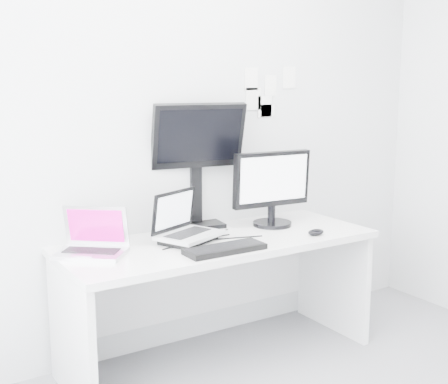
{
  "coord_description": "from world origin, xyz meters",
  "views": [
    {
      "loc": [
        -1.7,
        -1.51,
        1.6
      ],
      "look_at": [
        0.02,
        1.23,
        1.0
      ],
      "focal_mm": 47.58,
      "sensor_mm": 36.0,
      "label": 1
    }
  ],
  "objects": [
    {
      "name": "desk",
      "position": [
        0.0,
        1.25,
        0.36
      ],
      "size": [
        1.8,
        0.7,
        0.73
      ],
      "primitive_type": "cube",
      "color": "silver",
      "rests_on": "ground"
    },
    {
      "name": "dell_laptop",
      "position": [
        -0.17,
        1.28,
        0.87
      ],
      "size": [
        0.43,
        0.39,
        0.29
      ],
      "primitive_type": "cube",
      "rotation": [
        0.0,
        0.0,
        0.41
      ],
      "color": "#BABDC2",
      "rests_on": "desk"
    },
    {
      "name": "macbook",
      "position": [
        -0.73,
        1.32,
        0.86
      ],
      "size": [
        0.43,
        0.41,
        0.26
      ],
      "primitive_type": "cube",
      "rotation": [
        0.0,
        0.0,
        -0.7
      ],
      "color": "silver",
      "rests_on": "desk"
    },
    {
      "name": "keyboard",
      "position": [
        -0.11,
        1.01,
        0.74
      ],
      "size": [
        0.44,
        0.16,
        0.03
      ],
      "primitive_type": "cube",
      "rotation": [
        0.0,
        0.0,
        -0.0
      ],
      "color": "black",
      "rests_on": "desk"
    },
    {
      "name": "wall_note_1",
      "position": [
        0.6,
        1.59,
        1.58
      ],
      "size": [
        0.09,
        0.0,
        0.13
      ],
      "primitive_type": "cube",
      "color": "white",
      "rests_on": "back_wall"
    },
    {
      "name": "mouse",
      "position": [
        0.52,
        1.02,
        0.75
      ],
      "size": [
        0.11,
        0.07,
        0.04
      ],
      "primitive_type": "ellipsoid",
      "rotation": [
        0.0,
        0.0,
        0.05
      ],
      "color": "black",
      "rests_on": "desk"
    },
    {
      "name": "back_wall",
      "position": [
        0.0,
        1.6,
        1.35
      ],
      "size": [
        3.6,
        0.0,
        3.6
      ],
      "primitive_type": "plane",
      "rotation": [
        1.57,
        0.0,
        0.0
      ],
      "color": "silver",
      "rests_on": "ground"
    },
    {
      "name": "wall_note_4",
      "position": [
        0.47,
        1.59,
        1.5
      ],
      "size": [
        0.11,
        0.0,
        0.14
      ],
      "primitive_type": "cube",
      "color": "white",
      "rests_on": "back_wall"
    },
    {
      "name": "wall_note_5",
      "position": [
        0.56,
        1.59,
        1.45
      ],
      "size": [
        0.11,
        0.0,
        0.14
      ],
      "primitive_type": "cube",
      "color": "white",
      "rests_on": "back_wall"
    },
    {
      "name": "samsung_monitor",
      "position": [
        0.44,
        1.34,
        0.97
      ],
      "size": [
        0.53,
        0.27,
        0.48
      ],
      "primitive_type": "cube",
      "rotation": [
        0.0,
        0.0,
        -0.07
      ],
      "color": "black",
      "rests_on": "desk"
    },
    {
      "name": "speaker",
      "position": [
        -0.14,
        1.51,
        0.82
      ],
      "size": [
        0.09,
        0.09,
        0.17
      ],
      "primitive_type": "cube",
      "rotation": [
        0.0,
        0.0,
        -0.09
      ],
      "color": "black",
      "rests_on": "desk"
    },
    {
      "name": "rear_monitor",
      "position": [
        0.04,
        1.56,
        1.12
      ],
      "size": [
        0.59,
        0.28,
        0.77
      ],
      "primitive_type": "cube",
      "rotation": [
        0.0,
        0.0,
        -0.13
      ],
      "color": "black",
      "rests_on": "desk"
    },
    {
      "name": "wall_note_2",
      "position": [
        0.75,
        1.59,
        1.63
      ],
      "size": [
        0.1,
        0.0,
        0.14
      ],
      "primitive_type": "cube",
      "color": "white",
      "rests_on": "back_wall"
    },
    {
      "name": "wall_note_0",
      "position": [
        0.45,
        1.59,
        1.62
      ],
      "size": [
        0.1,
        0.0,
        0.14
      ],
      "primitive_type": "cube",
      "color": "white",
      "rests_on": "back_wall"
    },
    {
      "name": "wall_note_3",
      "position": [
        0.58,
        1.59,
        1.42
      ],
      "size": [
        0.11,
        0.0,
        0.08
      ],
      "primitive_type": "cube",
      "color": "white",
      "rests_on": "back_wall"
    }
  ]
}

